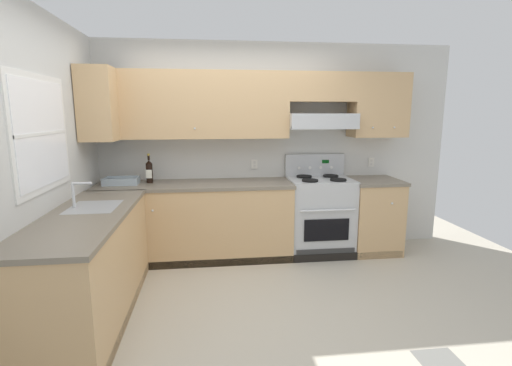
{
  "coord_description": "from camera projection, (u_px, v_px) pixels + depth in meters",
  "views": [
    {
      "loc": [
        -0.23,
        -3.06,
        1.71
      ],
      "look_at": [
        0.23,
        0.7,
        1.0
      ],
      "focal_mm": 26.25,
      "sensor_mm": 36.0,
      "label": 1
    }
  ],
  "objects": [
    {
      "name": "ground_plane",
      "position": [
        240.0,
        308.0,
        3.33
      ],
      "size": [
        7.04,
        7.04,
        0.0
      ],
      "primitive_type": "plane",
      "color": "#B2AA99"
    },
    {
      "name": "floor_accent_tile",
      "position": [
        441.0,
        362.0,
        2.6
      ],
      "size": [
        0.3,
        0.3,
        0.01
      ],
      "primitive_type": "cube",
      "color": "slate",
      "rests_on": "ground_plane"
    },
    {
      "name": "wall_back",
      "position": [
        261.0,
        132.0,
        4.59
      ],
      "size": [
        4.68,
        0.57,
        2.55
      ],
      "color": "silver",
      "rests_on": "ground_plane"
    },
    {
      "name": "wall_left",
      "position": [
        46.0,
        158.0,
        3.11
      ],
      "size": [
        0.47,
        4.0,
        2.55
      ],
      "color": "silver",
      "rests_on": "ground_plane"
    },
    {
      "name": "counter_back_run",
      "position": [
        235.0,
        220.0,
        4.46
      ],
      "size": [
        3.6,
        0.65,
        0.91
      ],
      "color": "tan",
      "rests_on": "ground_plane"
    },
    {
      "name": "counter_left_run",
      "position": [
        90.0,
        266.0,
        3.09
      ],
      "size": [
        0.63,
        1.91,
        1.13
      ],
      "color": "tan",
      "rests_on": "ground_plane"
    },
    {
      "name": "stove",
      "position": [
        319.0,
        215.0,
        4.59
      ],
      "size": [
        0.76,
        0.62,
        1.2
      ],
      "color": "#B7BABC",
      "rests_on": "ground_plane"
    },
    {
      "name": "wine_bottle",
      "position": [
        149.0,
        171.0,
        4.34
      ],
      "size": [
        0.08,
        0.08,
        0.34
      ],
      "color": "black",
      "rests_on": "counter_back_run"
    },
    {
      "name": "bowl",
      "position": [
        121.0,
        182.0,
        4.27
      ],
      "size": [
        0.38,
        0.24,
        0.08
      ],
      "color": "#9EADB7",
      "rests_on": "counter_back_run"
    }
  ]
}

